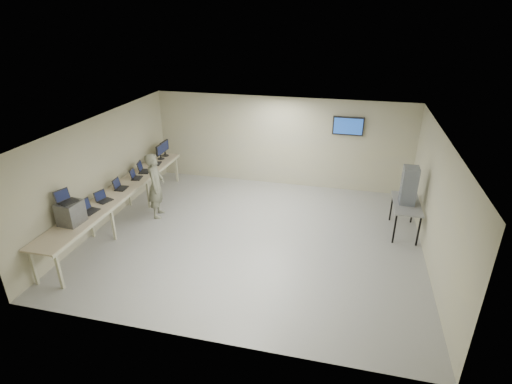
% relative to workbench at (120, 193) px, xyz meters
% --- Properties ---
extents(room, '(8.01, 7.01, 2.81)m').
position_rel_workbench_xyz_m(room, '(3.62, 0.06, 0.58)').
color(room, '#9D9D9D').
rests_on(room, ground).
extents(workbench, '(0.76, 6.00, 0.90)m').
position_rel_workbench_xyz_m(workbench, '(0.00, 0.00, 0.00)').
color(workbench, '#C9AF8E').
rests_on(workbench, ground).
extents(equipment_box, '(0.45, 0.51, 0.51)m').
position_rel_workbench_xyz_m(equipment_box, '(-0.06, -1.80, 0.33)').
color(equipment_box, slate).
rests_on(equipment_box, workbench).
extents(laptop_on_box, '(0.40, 0.43, 0.28)m').
position_rel_workbench_xyz_m(laptop_on_box, '(-0.12, -1.80, 0.65)').
color(laptop_on_box, black).
rests_on(laptop_on_box, equipment_box).
extents(laptop_0, '(0.35, 0.41, 0.30)m').
position_rel_workbench_xyz_m(laptop_0, '(-0.07, -1.24, 0.15)').
color(laptop_0, black).
rests_on(laptop_0, workbench).
extents(laptop_1, '(0.37, 0.39, 0.26)m').
position_rel_workbench_xyz_m(laptop_1, '(-0.05, -0.66, 0.14)').
color(laptop_1, black).
rests_on(laptop_1, workbench).
extents(laptop_2, '(0.31, 0.37, 0.27)m').
position_rel_workbench_xyz_m(laptop_2, '(-0.06, 0.10, 0.14)').
color(laptop_2, black).
rests_on(laptop_2, workbench).
extents(laptop_3, '(0.33, 0.37, 0.26)m').
position_rel_workbench_xyz_m(laptop_3, '(-0.01, 0.83, 0.14)').
color(laptop_3, black).
rests_on(laptop_3, workbench).
extents(laptop_4, '(0.39, 0.44, 0.30)m').
position_rel_workbench_xyz_m(laptop_4, '(-0.05, 1.34, 0.15)').
color(laptop_4, black).
rests_on(laptop_4, workbench).
extents(laptop_5, '(0.36, 0.40, 0.28)m').
position_rel_workbench_xyz_m(laptop_5, '(-0.01, 2.00, 0.15)').
color(laptop_5, black).
rests_on(laptop_5, workbench).
extents(monitor_near, '(0.21, 0.47, 0.47)m').
position_rel_workbench_xyz_m(monitor_near, '(-0.01, 2.45, 0.36)').
color(monitor_near, black).
rests_on(monitor_near, workbench).
extents(monitor_far, '(0.22, 0.49, 0.49)m').
position_rel_workbench_xyz_m(monitor_far, '(-0.01, 2.75, 0.37)').
color(monitor_far, black).
rests_on(monitor_far, workbench).
extents(soldier, '(0.56, 0.73, 1.79)m').
position_rel_workbench_xyz_m(soldier, '(0.77, 0.52, 0.07)').
color(soldier, '#636B57').
rests_on(soldier, ground).
extents(side_table, '(0.64, 1.37, 0.82)m').
position_rel_workbench_xyz_m(side_table, '(7.19, 1.13, -0.08)').
color(side_table, gray).
rests_on(side_table, ground).
extents(storage_bins, '(0.36, 0.40, 0.94)m').
position_rel_workbench_xyz_m(storage_bins, '(7.17, 1.13, 0.47)').
color(storage_bins, gray).
rests_on(storage_bins, side_table).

